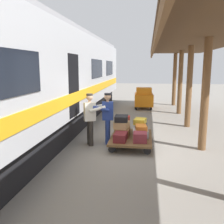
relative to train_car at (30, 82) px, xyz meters
name	(u,v)px	position (x,y,z in m)	size (l,w,h in m)	color
ground_plane	(136,146)	(-3.51, 0.00, -2.06)	(60.00, 60.00, 0.00)	gray
platform_canopy	(207,42)	(-5.51, 0.00, 1.20)	(3.20, 18.96, 3.56)	brown
train_car	(30,82)	(0.00, 0.00, 0.00)	(3.03, 21.48, 4.00)	#B7BABF
luggage_cart	(131,138)	(-3.36, -0.12, -1.80)	(1.32, 2.03, 0.30)	brown
suitcase_brown_leather	(122,132)	(-3.06, -0.12, -1.63)	(0.48, 0.57, 0.27)	brown
suitcase_slate_roller	(141,128)	(-3.66, -0.68, -1.61)	(0.42, 0.56, 0.30)	#4C515B
suitcase_maroon_trunk	(121,137)	(-3.06, 0.44, -1.63)	(0.37, 0.59, 0.25)	maroon
suitcase_burgundy_valise	(140,137)	(-3.66, 0.44, -1.62)	(0.41, 0.46, 0.29)	maroon
suitcase_cream_canvas	(124,129)	(-3.06, -0.68, -1.66)	(0.37, 0.49, 0.21)	beige
suitcase_gray_aluminum	(141,133)	(-3.66, -0.12, -1.64)	(0.50, 0.53, 0.24)	#9EA0A5
suitcase_yellow_case	(140,121)	(-3.62, -0.67, -1.37)	(0.37, 0.50, 0.19)	gold
suitcase_tan_vintage	(122,125)	(-3.04, -0.09, -1.38)	(0.42, 0.46, 0.23)	tan
suitcase_black_hardshell	(121,118)	(-3.03, -0.12, -1.17)	(0.42, 0.54, 0.18)	black
suitcase_olive_duffel	(123,124)	(-3.04, -0.68, -1.48)	(0.34, 0.47, 0.15)	brown
suitcase_orange_carryall	(141,128)	(-3.68, -0.10, -1.45)	(0.35, 0.52, 0.15)	#CC6B23
suitcase_red_plastic	(123,119)	(-3.04, -0.66, -1.31)	(0.38, 0.55, 0.18)	#AD231E
porter_in_overalls	(107,117)	(-2.55, -0.16, -1.14)	(0.72, 0.52, 1.70)	navy
porter_by_door	(90,117)	(-2.03, 0.03, -1.14)	(0.74, 0.61, 1.70)	#332D28
baggage_tug	(144,98)	(-3.62, -7.48, -1.43)	(1.17, 1.74, 1.30)	orange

